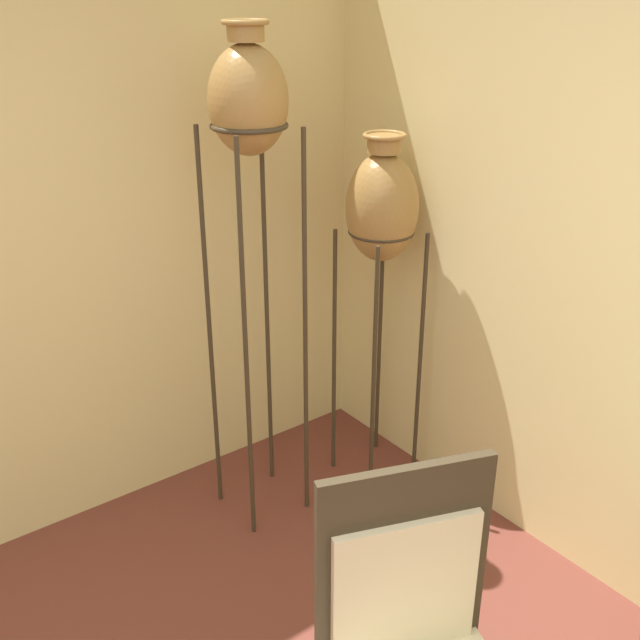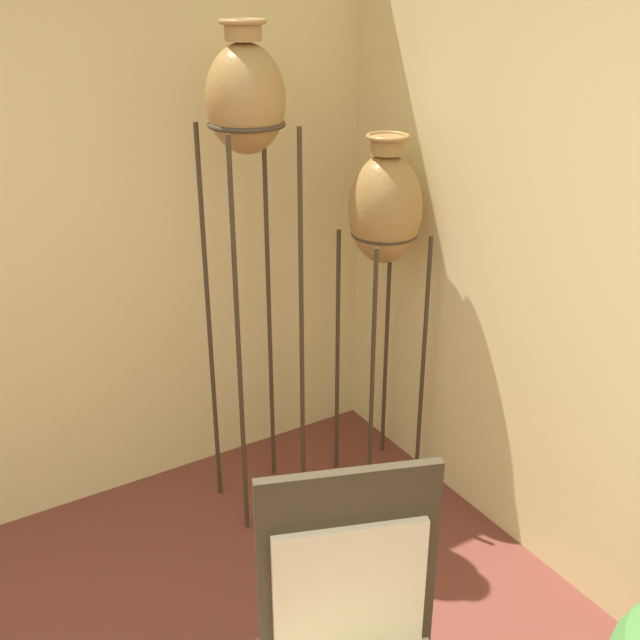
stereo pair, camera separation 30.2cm
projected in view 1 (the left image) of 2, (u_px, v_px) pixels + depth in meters
vase_stand_tall at (249, 115)px, 2.84m from camera, size 0.32×0.32×2.15m
vase_stand_medium at (382, 212)px, 3.27m from camera, size 0.32×0.32×1.70m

